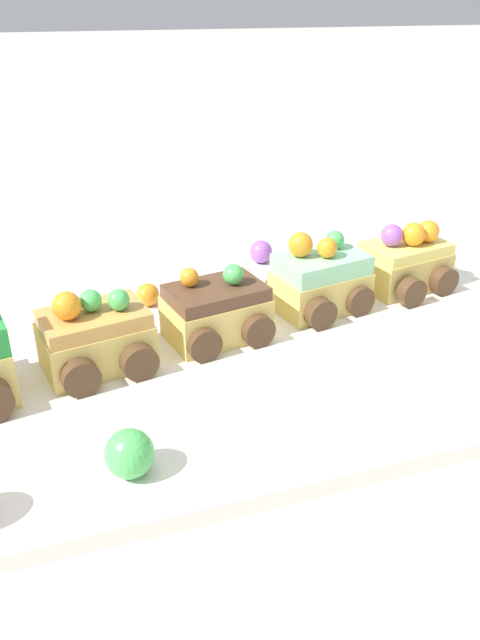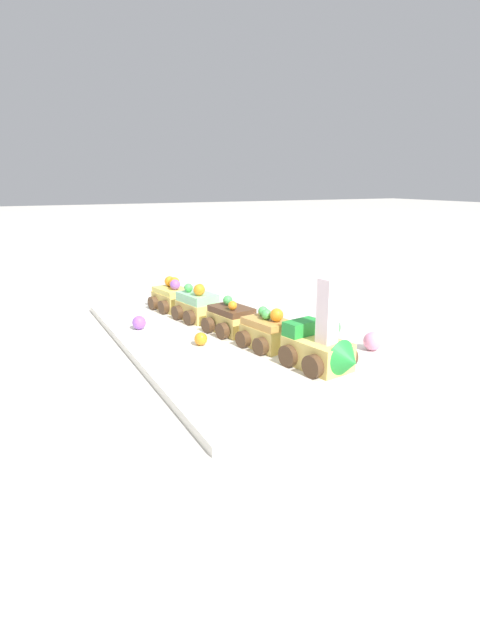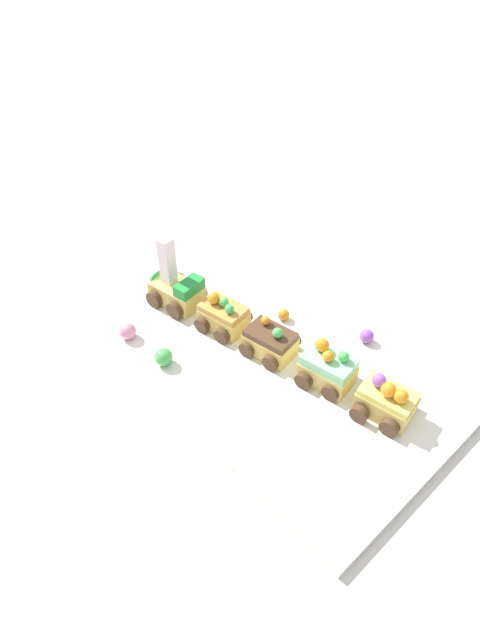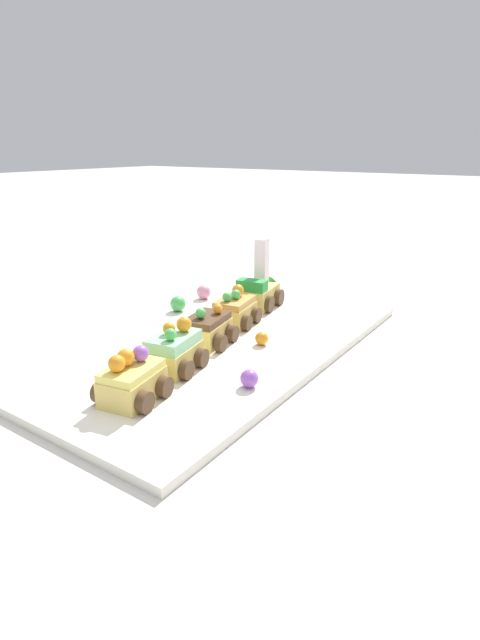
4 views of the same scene
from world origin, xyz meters
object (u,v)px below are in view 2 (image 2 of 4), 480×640
at_px(cake_car_chocolate, 230,320).
at_px(gumball_orange, 201,339).
at_px(cake_car_lemon, 172,298).
at_px(cake_train_locomotive, 322,348).
at_px(cake_car_mint, 198,306).
at_px(gumball_purple, 139,323).
at_px(cake_car_caramel, 268,333).
at_px(gumball_green, 332,327).
at_px(gumball_pink, 373,341).

relative_size(cake_car_chocolate, gumball_orange, 4.12).
height_order(cake_car_lemon, gumball_orange, cake_car_lemon).
distance_m(cake_train_locomotive, cake_car_mint, 0.31).
height_order(gumball_purple, gumball_orange, gumball_purple).
relative_size(cake_car_caramel, gumball_orange, 4.12).
bearing_deg(cake_car_chocolate, gumball_green, 46.57).
distance_m(cake_car_mint, gumball_purple, 0.11).
bearing_deg(cake_car_chocolate, cake_car_mint, -179.83).
xyz_separation_m(cake_car_mint, cake_car_lemon, (-0.09, -0.02, -0.00)).
distance_m(cake_car_caramel, gumball_orange, 0.10).
relative_size(gumball_pink, gumball_orange, 1.38).
height_order(cake_car_chocolate, gumball_pink, cake_car_chocolate).
height_order(cake_train_locomotive, gumball_pink, cake_train_locomotive).
height_order(cake_car_caramel, gumball_green, cake_car_caramel).
relative_size(cake_car_caramel, gumball_pink, 2.99).
relative_size(cake_car_caramel, cake_car_mint, 1.00).
bearing_deg(cake_car_lemon, gumball_purple, -53.04).
bearing_deg(gumball_pink, gumball_purple, -132.98).
distance_m(cake_car_lemon, gumball_orange, 0.23).
relative_size(cake_car_mint, gumball_pink, 2.99).
distance_m(cake_car_mint, cake_car_lemon, 0.09).
xyz_separation_m(cake_train_locomotive, gumball_green, (-0.11, 0.10, -0.01)).
relative_size(cake_car_chocolate, gumball_pink, 2.99).
distance_m(cake_car_caramel, cake_car_lemon, 0.29).
xyz_separation_m(cake_train_locomotive, gumball_pink, (-0.03, 0.11, -0.01)).
xyz_separation_m(gumball_purple, gumball_orange, (0.13, 0.06, -0.00)).
relative_size(gumball_pink, gumball_green, 0.99).
bearing_deg(cake_car_chocolate, gumball_purple, -133.76).
distance_m(cake_train_locomotive, gumball_orange, 0.20).
distance_m(cake_car_lemon, gumball_green, 0.33).
height_order(cake_car_caramel, cake_car_mint, cake_car_mint).
xyz_separation_m(gumball_green, gumball_orange, (-0.05, -0.21, -0.00)).
height_order(gumball_pink, gumball_green, same).
bearing_deg(gumball_green, gumball_purple, -122.92).
height_order(gumball_green, gumball_orange, gumball_green).
bearing_deg(cake_car_mint, gumball_orange, -30.69).
bearing_deg(cake_car_lemon, cake_car_mint, -0.45).
bearing_deg(cake_train_locomotive, gumball_pink, 93.33).
bearing_deg(cake_car_chocolate, cake_car_lemon, 179.87).
bearing_deg(cake_car_mint, cake_car_caramel, 0.13).
bearing_deg(cake_car_chocolate, cake_train_locomotive, -0.01).
bearing_deg(gumball_purple, gumball_orange, 25.97).
relative_size(cake_train_locomotive, cake_car_caramel, 1.49).
bearing_deg(gumball_orange, cake_car_lemon, 171.63).
distance_m(cake_train_locomotive, gumball_pink, 0.12).
bearing_deg(cake_car_lemon, gumball_pink, 16.20).
distance_m(cake_car_chocolate, cake_car_lemon, 0.19).
height_order(cake_car_chocolate, cake_car_mint, cake_car_mint).
xyz_separation_m(cake_car_chocolate, cake_car_lemon, (-0.19, -0.04, 0.00)).
height_order(cake_car_chocolate, gumball_orange, cake_car_chocolate).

